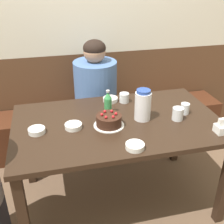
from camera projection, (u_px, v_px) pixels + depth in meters
The scene contains 16 objects.
ground_plane at pixel (117, 198), 2.34m from camera, with size 12.00×12.00×0.00m, color brown.
back_wall at pixel (90, 22), 2.66m from camera, with size 4.80×0.04×2.50m.
bench_seat at pixel (97, 127), 2.96m from camera, with size 2.65×0.38×0.42m.
dining_table at pixel (118, 131), 2.04m from camera, with size 1.47×0.88×0.74m.
birthday_cake at pixel (109, 121), 1.92m from camera, with size 0.21×0.21×0.10m.
water_pitcher at pixel (143, 105), 1.97m from camera, with size 0.12×0.12×0.23m.
soju_bottle at pixel (108, 103), 2.06m from camera, with size 0.06×0.06×0.19m.
napkin_holder at pixel (224, 127), 1.84m from camera, with size 0.11×0.08×0.11m.
bowl_soup_white at pixel (135, 146), 1.69m from camera, with size 0.12×0.12×0.03m.
bowl_rice_small at pixel (110, 99), 2.28m from camera, with size 0.12×0.12×0.03m.
bowl_side_dish at pixel (37, 131), 1.85m from camera, with size 0.11×0.11×0.03m.
bowl_sauce_shallow at pixel (73, 126), 1.90m from camera, with size 0.12×0.12×0.03m.
glass_water_tall at pixel (185, 109), 2.08m from camera, with size 0.07×0.07×0.08m.
glass_tumbler_short at pixel (178, 114), 1.99m from camera, with size 0.08×0.08×0.09m.
glass_shot_small at pixel (124, 98), 2.26m from camera, with size 0.08×0.08×0.08m.
person_pale_blue_shirt at pixel (96, 101), 2.67m from camera, with size 0.39×0.39×1.16m.
Camera 1 is at (-0.45, -1.68, 1.72)m, focal length 45.00 mm.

